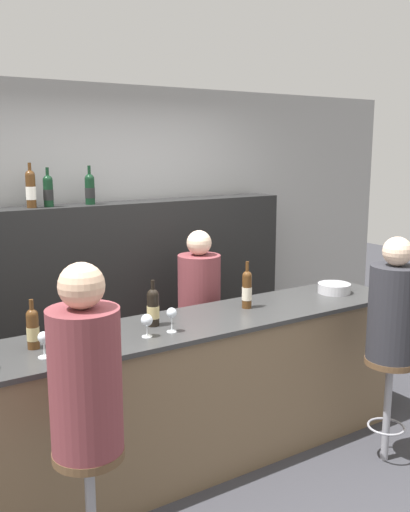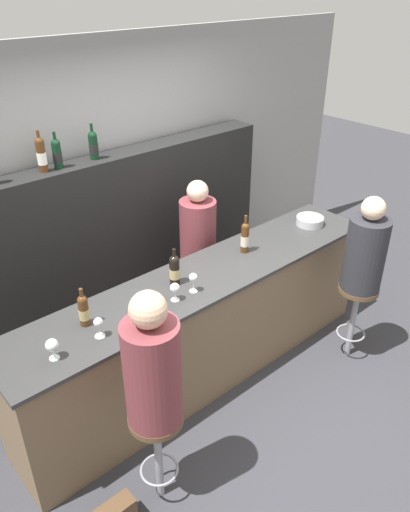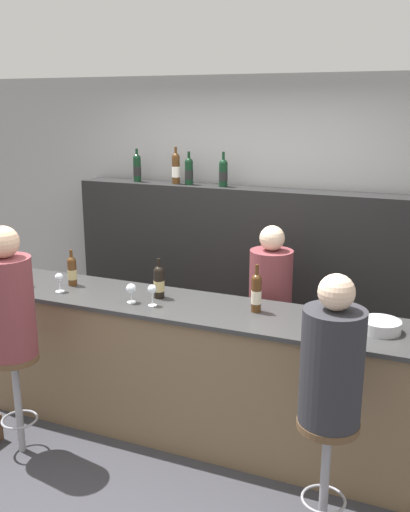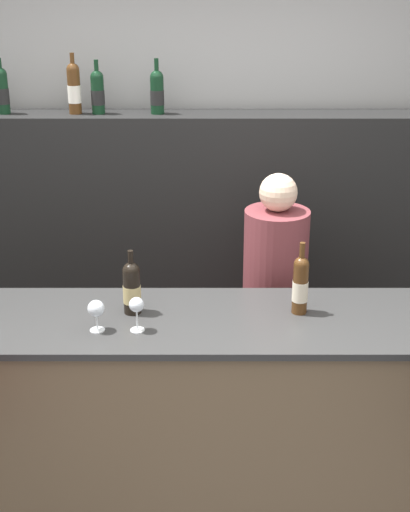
{
  "view_description": "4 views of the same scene",
  "coord_description": "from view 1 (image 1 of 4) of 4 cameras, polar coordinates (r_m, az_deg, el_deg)",
  "views": [
    {
      "loc": [
        -1.85,
        -2.69,
        2.1
      ],
      "look_at": [
        0.05,
        0.21,
        1.44
      ],
      "focal_mm": 40.0,
      "sensor_mm": 36.0,
      "label": 1
    },
    {
      "loc": [
        -2.14,
        -2.14,
        3.03
      ],
      "look_at": [
        -0.01,
        0.29,
        1.17
      ],
      "focal_mm": 35.0,
      "sensor_mm": 36.0,
      "label": 2
    },
    {
      "loc": [
        1.58,
        -3.11,
        2.35
      ],
      "look_at": [
        0.1,
        0.38,
        1.34
      ],
      "focal_mm": 40.0,
      "sensor_mm": 36.0,
      "label": 3
    },
    {
      "loc": [
        0.07,
        -2.46,
        2.41
      ],
      "look_at": [
        0.06,
        0.36,
        1.26
      ],
      "focal_mm": 50.0,
      "sensor_mm": 36.0,
      "label": 4
    }
  ],
  "objects": [
    {
      "name": "ground_plane",
      "position": [
        3.88,
        1.23,
        -21.91
      ],
      "size": [
        16.0,
        16.0,
        0.0
      ],
      "primitive_type": "plane",
      "color": "#333338"
    },
    {
      "name": "wall_back",
      "position": [
        4.82,
        -10.1,
        1.14
      ],
      "size": [
        6.4,
        0.05,
        2.6
      ],
      "color": "#9E9E9E",
      "rests_on": "ground_plane"
    },
    {
      "name": "bar_counter",
      "position": [
        3.86,
        -1.27,
        -13.64
      ],
      "size": [
        3.32,
        0.63,
        1.0
      ],
      "color": "brown",
      "rests_on": "ground_plane"
    },
    {
      "name": "back_bar_cabinet",
      "position": [
        4.72,
        -8.84,
        -4.85
      ],
      "size": [
        3.12,
        0.28,
        1.66
      ],
      "color": "black",
      "rests_on": "ground_plane"
    },
    {
      "name": "wine_bottle_counter_0",
      "position": [
        3.31,
        -16.84,
        -6.93
      ],
      "size": [
        0.07,
        0.07,
        0.28
      ],
      "color": "#4C2D14",
      "rests_on": "bar_counter"
    },
    {
      "name": "wine_bottle_counter_1",
      "position": [
        3.57,
        -5.22,
        -5.1
      ],
      "size": [
        0.08,
        0.08,
        0.29
      ],
      "color": "black",
      "rests_on": "bar_counter"
    },
    {
      "name": "wine_bottle_counter_2",
      "position": [
        3.95,
        4.22,
        -3.31
      ],
      "size": [
        0.07,
        0.07,
        0.33
      ],
      "color": "#4C2D14",
      "rests_on": "bar_counter"
    },
    {
      "name": "wine_bottle_backbar_1",
      "position": [
        4.34,
        -17.03,
        6.46
      ],
      "size": [
        0.07,
        0.07,
        0.33
      ],
      "color": "#4C2D14",
      "rests_on": "back_bar_cabinet"
    },
    {
      "name": "wine_bottle_backbar_2",
      "position": [
        4.38,
        -15.41,
        6.32
      ],
      "size": [
        0.07,
        0.07,
        0.29
      ],
      "color": "black",
      "rests_on": "back_bar_cabinet"
    },
    {
      "name": "wine_bottle_backbar_3",
      "position": [
        4.48,
        -11.45,
        6.6
      ],
      "size": [
        0.08,
        0.08,
        0.3
      ],
      "color": "black",
      "rests_on": "back_bar_cabinet"
    },
    {
      "name": "wine_glass_1",
      "position": [
        3.16,
        -15.84,
        -7.98
      ],
      "size": [
        0.07,
        0.07,
        0.14
      ],
      "color": "silver",
      "rests_on": "bar_counter"
    },
    {
      "name": "wine_glass_2",
      "position": [
        3.38,
        -5.84,
        -6.48
      ],
      "size": [
        0.07,
        0.07,
        0.14
      ],
      "color": "silver",
      "rests_on": "bar_counter"
    },
    {
      "name": "wine_glass_3",
      "position": [
        3.45,
        -3.36,
        -5.82
      ],
      "size": [
        0.06,
        0.06,
        0.15
      ],
      "color": "silver",
      "rests_on": "bar_counter"
    },
    {
      "name": "metal_bowl",
      "position": [
        4.48,
        12.79,
        -3.16
      ],
      "size": [
        0.25,
        0.25,
        0.07
      ],
      "color": "#B7B7BC",
      "rests_on": "bar_counter"
    },
    {
      "name": "bar_stool_left",
      "position": [
        2.92,
        -11.45,
        -21.36
      ],
      "size": [
        0.34,
        0.34,
        0.73
      ],
      "color": "gray",
      "rests_on": "ground_plane"
    },
    {
      "name": "guest_seated_left",
      "position": [
        2.67,
        -11.91,
        -11.16
      ],
      "size": [
        0.33,
        0.33,
        0.88
      ],
      "color": "brown",
      "rests_on": "bar_stool_left"
    },
    {
      "name": "bar_stool_right",
      "position": [
        4.08,
        17.91,
        -11.97
      ],
      "size": [
        0.34,
        0.34,
        0.73
      ],
      "color": "gray",
      "rests_on": "ground_plane"
    },
    {
      "name": "guest_seated_right",
      "position": [
        3.91,
        18.36,
        -4.9
      ],
      "size": [
        0.33,
        0.33,
        0.81
      ],
      "color": "#28282D",
      "rests_on": "bar_stool_right"
    },
    {
      "name": "bartender",
      "position": [
        4.47,
        -0.58,
        -7.66
      ],
      "size": [
        0.33,
        0.33,
        1.48
      ],
      "color": "brown",
      "rests_on": "ground_plane"
    }
  ]
}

